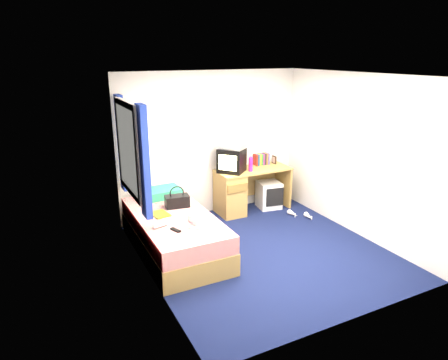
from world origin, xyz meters
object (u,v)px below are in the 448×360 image
pink_water_bottle (251,165)px  remote_control (176,230)px  storage_cube (269,195)px  vcr (232,146)px  handbag (177,201)px  water_bottle (160,224)px  aerosol_can (245,165)px  white_heels (301,215)px  desk (238,190)px  colour_swatch_fan (197,228)px  pillow (161,193)px  bed (174,233)px  picture_frame (274,160)px  magazine (160,214)px  crt_tv (232,160)px  towel (201,218)px

pink_water_bottle → remote_control: (-1.80, -1.25, -0.31)m
storage_cube → vcr: bearing=-174.9°
storage_cube → handbag: size_ratio=1.31×
pink_water_bottle → water_bottle: bearing=-151.5°
aerosol_can → white_heels: size_ratio=0.40×
desk → aerosol_can: size_ratio=7.19×
pink_water_bottle → colour_swatch_fan: 2.04m
pillow → desk: bearing=3.9°
bed → pink_water_bottle: pink_water_bottle is taller
picture_frame → colour_swatch_fan: (-2.16, -1.55, -0.27)m
water_bottle → remote_control: bearing=-55.8°
aerosol_can → water_bottle: aerosol_can is taller
aerosol_can → magazine: size_ratio=0.65×
pink_water_bottle → aerosol_can: bearing=107.6°
water_bottle → remote_control: water_bottle is taller
pillow → magazine: (-0.23, -0.67, -0.06)m
desk → remote_control: desk is taller
pink_water_bottle → water_bottle: (-1.93, -1.05, -0.29)m
vcr → aerosol_can: (0.26, 0.01, -0.35)m
colour_swatch_fan → pillow: bearing=92.0°
pillow → vcr: bearing=4.5°
crt_tv → water_bottle: (-1.63, -1.16, -0.38)m
bed → colour_swatch_fan: (0.12, -0.55, 0.28)m
vcr → magazine: bearing=-98.9°
pink_water_bottle → towel: (-1.40, -1.11, -0.28)m
pink_water_bottle → towel: 1.81m
bed → towel: 0.54m
towel → magazine: (-0.42, 0.46, -0.04)m
pillow → pink_water_bottle: size_ratio=2.65×
colour_swatch_fan → magazine: bearing=112.9°
handbag → pink_water_bottle: bearing=25.8°
desk → remote_control: (-1.63, -1.36, 0.14)m
pillow → white_heels: pillow is taller
aerosol_can → handbag: bearing=-157.4°
desk → white_heels: (0.83, -0.70, -0.37)m
picture_frame → magazine: bearing=-159.3°
crt_tv → vcr: (0.00, 0.00, 0.24)m
bed → water_bottle: water_bottle is taller
magazine → remote_control: size_ratio=1.75×
water_bottle → towel: bearing=-6.8°
desk → handbag: size_ratio=3.60×
magazine → white_heels: (2.48, 0.07, -0.51)m
water_bottle → pink_water_bottle: bearing=28.5°
aerosol_can → remote_control: (-1.76, -1.37, -0.29)m
pillow → remote_control: size_ratio=3.75×
vcr → towel: size_ratio=1.58×
white_heels → magazine: bearing=-178.3°
desk → remote_control: 2.13m
handbag → white_heels: (2.16, -0.10, -0.59)m
magazine → towel: bearing=-47.7°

